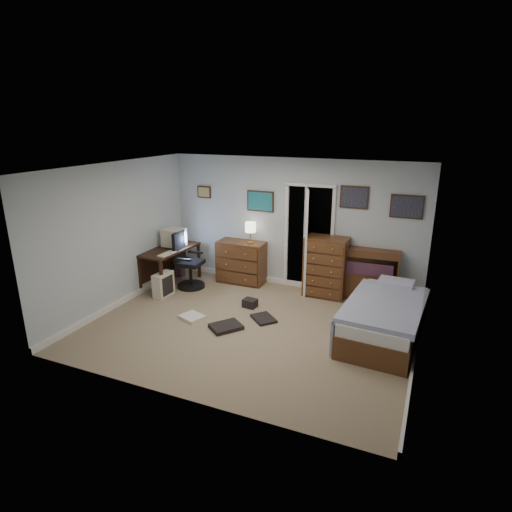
{
  "coord_description": "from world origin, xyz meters",
  "views": [
    {
      "loc": [
        2.53,
        -5.62,
        3.15
      ],
      "look_at": [
        -0.02,
        0.3,
        1.1
      ],
      "focal_mm": 30.0,
      "sensor_mm": 36.0,
      "label": 1
    }
  ],
  "objects_px": {
    "low_dresser": "(242,262)",
    "computer_desk": "(166,256)",
    "office_chair": "(187,266)",
    "tall_dresser": "(326,267)",
    "bed": "(384,318)"
  },
  "relations": [
    {
      "from": "low_dresser",
      "to": "tall_dresser",
      "type": "relative_size",
      "value": 0.84
    },
    {
      "from": "office_chair",
      "to": "bed",
      "type": "distance_m",
      "value": 3.86
    },
    {
      "from": "office_chair",
      "to": "low_dresser",
      "type": "relative_size",
      "value": 1.16
    },
    {
      "from": "computer_desk",
      "to": "tall_dresser",
      "type": "bearing_deg",
      "value": 15.68
    },
    {
      "from": "low_dresser",
      "to": "computer_desk",
      "type": "bearing_deg",
      "value": -153.45
    },
    {
      "from": "office_chair",
      "to": "tall_dresser",
      "type": "distance_m",
      "value": 2.67
    },
    {
      "from": "computer_desk",
      "to": "office_chair",
      "type": "height_order",
      "value": "office_chair"
    },
    {
      "from": "computer_desk",
      "to": "bed",
      "type": "relative_size",
      "value": 0.65
    },
    {
      "from": "low_dresser",
      "to": "tall_dresser",
      "type": "bearing_deg",
      "value": -2.27
    },
    {
      "from": "computer_desk",
      "to": "tall_dresser",
      "type": "height_order",
      "value": "tall_dresser"
    },
    {
      "from": "tall_dresser",
      "to": "bed",
      "type": "distance_m",
      "value": 1.75
    },
    {
      "from": "computer_desk",
      "to": "bed",
      "type": "distance_m",
      "value": 4.32
    },
    {
      "from": "office_chair",
      "to": "bed",
      "type": "xyz_separation_m",
      "value": [
        3.81,
        -0.58,
        -0.12
      ]
    },
    {
      "from": "computer_desk",
      "to": "office_chair",
      "type": "distance_m",
      "value": 0.49
    },
    {
      "from": "tall_dresser",
      "to": "computer_desk",
      "type": "bearing_deg",
      "value": -166.04
    }
  ]
}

